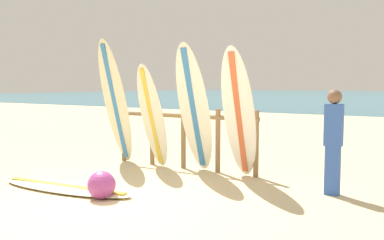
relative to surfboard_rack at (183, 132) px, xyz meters
name	(u,v)px	position (x,y,z in m)	size (l,w,h in m)	color
ground_plane	(97,207)	(0.46, -2.71, -0.69)	(120.00, 120.00, 0.00)	#D3BC8C
surfboard_rack	(183,132)	(0.00, 0.00, 0.00)	(3.01, 0.09, 1.13)	olive
surfboard_leaning_far_left	(116,103)	(-1.32, -0.37, 0.52)	(0.62, 0.94, 2.41)	beige
surfboard_leaning_left	(152,117)	(-0.45, -0.35, 0.28)	(0.50, 0.69, 1.93)	silver
surfboard_leaning_center_left	(194,109)	(0.41, -0.29, 0.45)	(0.63, 0.88, 2.27)	white
surfboard_leaning_center	(239,115)	(1.34, -0.42, 0.39)	(0.68, 1.08, 2.15)	white
surfboard_lying_on_sand	(65,187)	(-0.59, -2.30, -0.65)	(2.38, 0.79, 0.08)	beige
beachgoer_standing	(333,137)	(2.83, -0.48, 0.13)	(0.24, 0.20, 1.49)	#3359B2
beach_ball	(102,185)	(0.22, -2.37, -0.49)	(0.39, 0.39, 0.39)	#A53F8C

